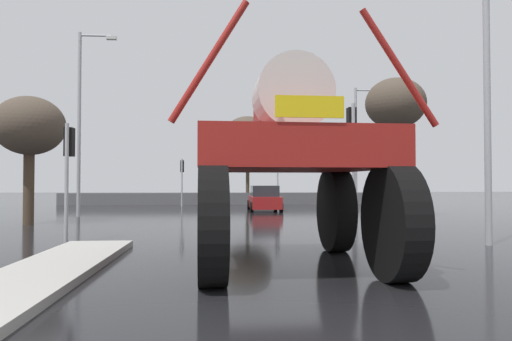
% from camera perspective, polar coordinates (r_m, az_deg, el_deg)
% --- Properties ---
extents(ground_plane, '(120.00, 120.00, 0.00)m').
position_cam_1_polar(ground_plane, '(20.37, -2.51, -6.28)').
color(ground_plane, black).
extents(oversize_sprayer, '(4.65, 5.80, 4.77)m').
position_cam_1_polar(oversize_sprayer, '(9.77, 3.76, 0.52)').
color(oversize_sprayer, black).
rests_on(oversize_sprayer, ground).
extents(sedan_ahead, '(1.90, 4.11, 1.52)m').
position_cam_1_polar(sedan_ahead, '(28.28, 1.02, -3.48)').
color(sedan_ahead, maroon).
rests_on(sedan_ahead, ground).
extents(traffic_signal_near_left, '(0.24, 0.54, 3.42)m').
position_cam_1_polar(traffic_signal_near_left, '(14.71, -21.83, 1.67)').
color(traffic_signal_near_left, '#A8AAAF').
rests_on(traffic_signal_near_left, ground).
extents(traffic_signal_near_right, '(0.24, 0.54, 4.11)m').
position_cam_1_polar(traffic_signal_near_right, '(14.60, 11.60, 3.59)').
color(traffic_signal_near_right, '#A8AAAF').
rests_on(traffic_signal_near_right, ground).
extents(traffic_signal_far_left, '(0.24, 0.55, 3.40)m').
position_cam_1_polar(traffic_signal_far_left, '(33.95, 2.62, -0.16)').
color(traffic_signal_far_left, '#A8AAAF').
rests_on(traffic_signal_far_left, ground).
extents(traffic_signal_far_right, '(0.24, 0.55, 3.38)m').
position_cam_1_polar(traffic_signal_far_right, '(33.82, -8.98, -0.16)').
color(traffic_signal_far_right, '#A8AAAF').
rests_on(traffic_signal_far_right, ground).
extents(streetlight_near_right, '(1.77, 0.24, 8.64)m').
position_cam_1_polar(streetlight_near_right, '(14.68, 26.68, 10.65)').
color(streetlight_near_right, '#A8AAAF').
rests_on(streetlight_near_right, ground).
extents(streetlight_far_left, '(1.91, 0.24, 9.30)m').
position_cam_1_polar(streetlight_far_left, '(25.29, -20.43, 6.35)').
color(streetlight_far_left, '#A8AAAF').
rests_on(streetlight_far_left, ground).
extents(streetlight_far_right, '(2.15, 0.24, 7.97)m').
position_cam_1_polar(streetlight_far_right, '(31.76, 12.33, 3.55)').
color(streetlight_far_right, '#A8AAAF').
rests_on(streetlight_far_right, ground).
extents(bare_tree_left, '(2.82, 2.82, 5.24)m').
position_cam_1_polar(bare_tree_left, '(21.35, -25.84, 4.75)').
color(bare_tree_left, '#473828').
rests_on(bare_tree_left, ground).
extents(bare_tree_right, '(2.95, 2.95, 6.88)m').
position_cam_1_polar(bare_tree_right, '(24.40, 16.61, 7.59)').
color(bare_tree_right, '#473828').
rests_on(bare_tree_right, ground).
extents(bare_tree_far_center, '(4.21, 4.21, 7.35)m').
position_cam_1_polar(bare_tree_far_center, '(40.10, -1.02, 4.03)').
color(bare_tree_far_center, '#473828').
rests_on(bare_tree_far_center, ground).
extents(roadside_barrier, '(25.86, 0.24, 0.90)m').
position_cam_1_polar(roadside_barrier, '(36.21, -3.26, -3.44)').
color(roadside_barrier, '#59595B').
rests_on(roadside_barrier, ground).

